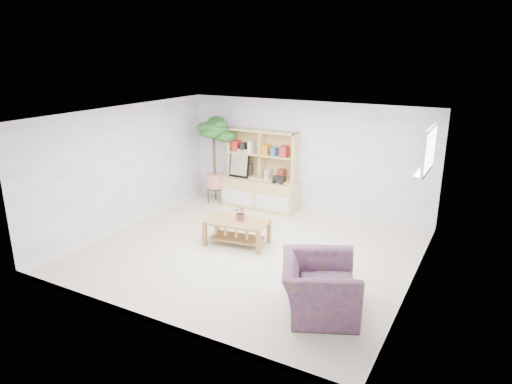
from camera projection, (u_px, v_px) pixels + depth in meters
The scene contains 14 objects.
floor at pixel (248, 253), 7.99m from camera, with size 5.50×5.00×0.01m, color beige.
ceiling at pixel (247, 115), 7.28m from camera, with size 5.50×5.00×0.01m, color white.
walls at pixel (247, 187), 7.64m from camera, with size 5.51×5.01×2.40m.
baseboard at pixel (248, 250), 7.98m from camera, with size 5.50×5.00×0.10m, color white, non-canonical shape.
window at pixel (430, 150), 6.65m from camera, with size 0.10×0.98×0.68m, color #C0DFF8, non-canonical shape.
window_sill at pixel (423, 171), 6.77m from camera, with size 0.14×1.00×0.04m, color white.
storage_unit at pixel (260, 170), 10.05m from camera, with size 1.73×0.58×1.73m, color tan, non-canonical shape.
poster at pixel (239, 163), 10.22m from camera, with size 0.48×0.11×0.66m, color yellow, non-canonical shape.
toy_truck at pixel (279, 179), 9.81m from camera, with size 0.33×0.23×0.18m, color black, non-canonical shape.
coffee_table at pixel (237, 233), 8.28m from camera, with size 1.11×0.61×0.46m, color olive, non-canonical shape.
table_plant at pixel (241, 213), 8.20m from camera, with size 0.25×0.22×0.28m, color #196017.
floor_tree at pixel (214, 161), 10.35m from camera, with size 0.73×0.73×1.98m, color #124414, non-canonical shape.
armchair at pixel (319, 283), 6.08m from camera, with size 1.14×0.99×0.84m, color navy.
sill_plant at pixel (425, 161), 6.79m from camera, with size 0.14×0.11×0.25m, color #124414.
Camera 1 is at (3.64, -6.35, 3.40)m, focal length 32.00 mm.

